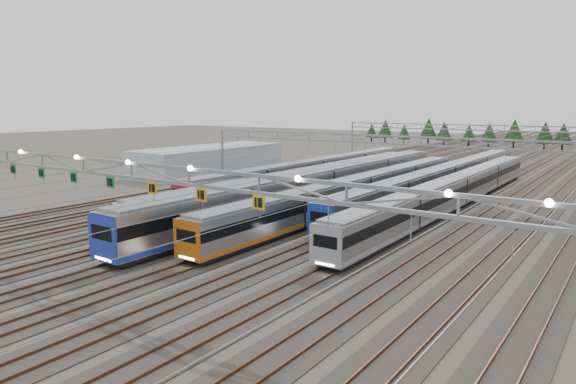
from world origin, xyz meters
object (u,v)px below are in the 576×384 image
Objects in this scene: train_a at (315,171)px; train_b at (308,181)px; train_e at (446,178)px; gantry_near at (130,174)px; train_d at (360,191)px; gantry_far at (475,132)px; gantry_mid at (380,146)px; train_c at (322,186)px; train_f at (456,191)px; west_shed at (210,159)px.

train_b is (4.50, -8.88, -0.08)m from train_a.
gantry_near is (-6.80, -46.97, 5.13)m from train_e.
train_d reaches higher than train_b.
gantry_far is at bearing 82.59° from train_b.
gantry_mid is at bearing -134.56° from train_e.
train_d is at bearing 12.06° from train_c.
train_c is at bearing -101.77° from gantry_mid.
train_a is at bearing 104.90° from gantry_near.
train_c is at bearing -54.85° from train_a.
train_d reaches higher than train_f.
train_f is 1.04× the size of gantry_mid.
train_b is at bearing -134.47° from train_e.
train_d is (13.50, -11.82, -0.07)m from train_a.
train_e is at bearing 15.15° from train_a.
train_e is at bearing 74.91° from train_d.
train_a is 12.21m from gantry_mid.
gantry_far is (-6.75, 38.15, 4.43)m from train_e.
train_c is at bearing -117.01° from train_e.
train_c is at bearing -151.10° from train_f.
gantry_far is at bearing 90.00° from gantry_mid.
train_b is 10.61m from gantry_mid.
gantry_mid reaches higher than west_shed.
gantry_near is 85.12m from gantry_far.
west_shed reaches higher than train_b.
train_d is 1.83× the size of west_shed.
train_d is 30.79m from gantry_near.
gantry_far is (0.05, 85.12, -0.70)m from gantry_near.
train_f is 46.56m from west_shed.
train_d reaches higher than train_e.
train_f is at bearing -13.33° from train_a.
gantry_mid is 1.88× the size of west_shed.
train_a is at bearing -104.66° from gantry_far.
train_c is 2.02× the size of west_shed.
gantry_near is at bearing -90.03° from gantry_far.
train_c reaches higher than train_e.
west_shed reaches higher than train_c.
gantry_near reaches higher than train_e.
train_e is (13.50, 13.75, -0.02)m from train_b.
train_b is at bearing -63.13° from train_a.
train_d is 0.97× the size of gantry_far.
gantry_mid is at bearing 45.63° from train_b.
gantry_near is 1.00× the size of gantry_mid.
gantry_far is (-11.25, 48.35, 4.42)m from train_f.
train_e is 41.55m from west_shed.
gantry_near is at bearing -94.34° from train_d.
gantry_mid and gantry_far have the same top height.
train_e is (18.00, 4.87, -0.10)m from train_a.
train_c is 1.08× the size of gantry_mid.
train_c is 1.11× the size of train_d.
train_b is 1.04× the size of gantry_near.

